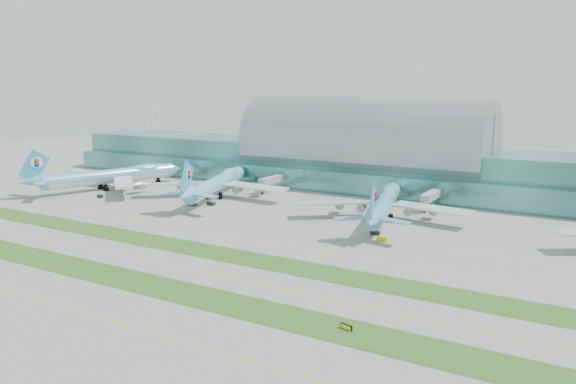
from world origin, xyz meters
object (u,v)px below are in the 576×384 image
Objects in this scene: airliner_b at (217,183)px; taxiway_sign_east at (346,327)px; airliner_a at (112,175)px; terminal at (364,157)px; airliner_c at (385,203)px.

taxiway_sign_east is at bearing -60.14° from airliner_b.
terminal is at bearing 53.77° from airliner_a.
terminal reaches higher than airliner_b.
airliner_c reaches higher than taxiway_sign_east.
taxiway_sign_east is (106.77, -96.91, -5.93)m from airliner_b.
airliner_b is 26.19× the size of taxiway_sign_east.
terminal is at bearing 34.85° from airliner_b.
terminal is 4.49× the size of airliner_a.
taxiway_sign_east is (27.96, -95.11, -5.59)m from airliner_c.
airliner_b is (55.61, 9.33, -0.13)m from airliner_a.
airliner_a is at bearing 171.62° from airliner_b.
airliner_c is at bearing 22.73° from airliner_a.
terminal is 121.91m from airliner_a.
airliner_a reaches higher than taxiway_sign_east.
airliner_b is 144.31m from taxiway_sign_east.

